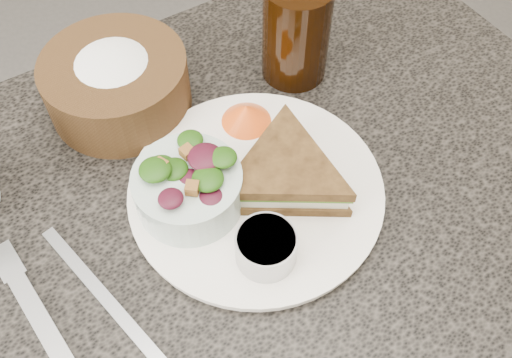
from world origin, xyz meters
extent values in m
cube|color=black|center=(0.00, 0.00, 0.38)|extent=(1.00, 0.70, 0.75)
cylinder|color=white|center=(0.05, 0.02, 0.76)|extent=(0.29, 0.29, 0.01)
cylinder|color=#9FA0A1|center=(0.02, -0.06, 0.78)|extent=(0.08, 0.08, 0.04)
cone|color=#ED5315|center=(0.10, 0.11, 0.78)|extent=(0.07, 0.07, 0.03)
cube|color=#A7A9AC|center=(-0.21, -0.01, 0.75)|extent=(0.04, 0.19, 0.01)
cube|color=#9CA0A6|center=(-0.15, 0.00, 0.75)|extent=(0.06, 0.20, 0.00)
camera|label=1|loc=(-0.14, -0.29, 1.30)|focal=40.00mm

